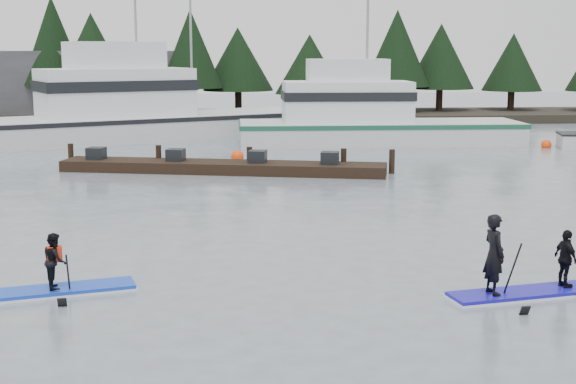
{
  "coord_description": "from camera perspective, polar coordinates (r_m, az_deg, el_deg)",
  "views": [
    {
      "loc": [
        -1.71,
        -16.1,
        5.02
      ],
      "look_at": [
        0.0,
        6.0,
        1.1
      ],
      "focal_mm": 50.0,
      "sensor_mm": 36.0,
      "label": 1
    }
  ],
  "objects": [
    {
      "name": "waterfront_building",
      "position": [
        61.4,
        -16.1,
        7.29
      ],
      "size": [
        18.0,
        6.0,
        5.0
      ],
      "primitive_type": "cube",
      "color": "#4C4C51",
      "rests_on": "ground"
    },
    {
      "name": "fishing_boat_medium",
      "position": [
        44.26,
        5.95,
        4.3
      ],
      "size": [
        15.29,
        4.49,
        8.97
      ],
      "rotation": [
        0.0,
        0.0,
        -0.01
      ],
      "color": "silver",
      "rests_on": "ground"
    },
    {
      "name": "far_shore",
      "position": [
        58.32,
        -2.74,
        5.38
      ],
      "size": [
        70.0,
        8.0,
        0.6
      ],
      "primitive_type": "cube",
      "color": "#2D281E",
      "rests_on": "ground"
    },
    {
      "name": "treeline",
      "position": [
        58.35,
        -2.73,
        5.08
      ],
      "size": [
        60.0,
        4.0,
        8.0
      ],
      "primitive_type": null,
      "color": "black",
      "rests_on": "ground"
    },
    {
      "name": "paddleboard_duo",
      "position": [
        17.28,
        16.46,
        -5.2
      ],
      "size": [
        3.44,
        1.53,
        2.25
      ],
      "rotation": [
        0.0,
        0.0,
        0.2
      ],
      "color": "#1611A6",
      "rests_on": "ground"
    },
    {
      "name": "buoy_b",
      "position": [
        37.26,
        -3.62,
        2.27
      ],
      "size": [
        0.6,
        0.6,
        0.6
      ],
      "primitive_type": "sphere",
      "color": "#FF420C",
      "rests_on": "ground"
    },
    {
      "name": "floating_dock",
      "position": [
        33.53,
        -4.7,
        1.78
      ],
      "size": [
        13.66,
        4.83,
        0.45
      ],
      "primitive_type": "cube",
      "rotation": [
        0.0,
        0.0,
        -0.23
      ],
      "color": "black",
      "rests_on": "ground"
    },
    {
      "name": "buoy_c",
      "position": [
        44.15,
        17.88,
        3.02
      ],
      "size": [
        0.55,
        0.55,
        0.55
      ],
      "primitive_type": "sphere",
      "color": "#FF420C",
      "rests_on": "ground"
    },
    {
      "name": "ground",
      "position": [
        16.96,
        1.57,
        -7.2
      ],
      "size": [
        160.0,
        160.0,
        0.0
      ],
      "primitive_type": "plane",
      "color": "slate",
      "rests_on": "ground"
    },
    {
      "name": "paddleboard_solo",
      "position": [
        17.51,
        -16.19,
        -5.7
      ],
      "size": [
        3.32,
        1.59,
        1.78
      ],
      "rotation": [
        0.0,
        0.0,
        0.26
      ],
      "color": "#153BC5",
      "rests_on": "ground"
    },
    {
      "name": "fishing_boat_large",
      "position": [
        47.14,
        -10.15,
        4.73
      ],
      "size": [
        18.96,
        12.48,
        10.35
      ],
      "rotation": [
        0.0,
        0.0,
        0.44
      ],
      "color": "silver",
      "rests_on": "ground"
    }
  ]
}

